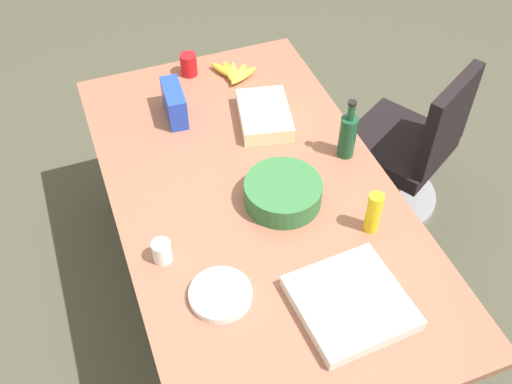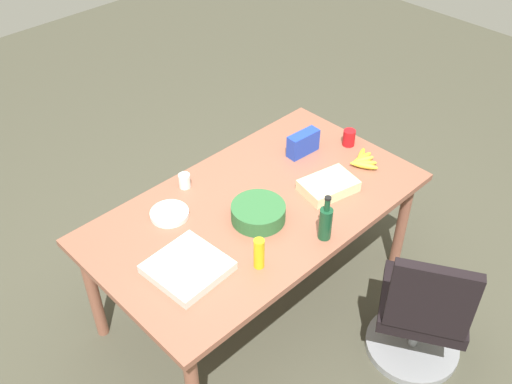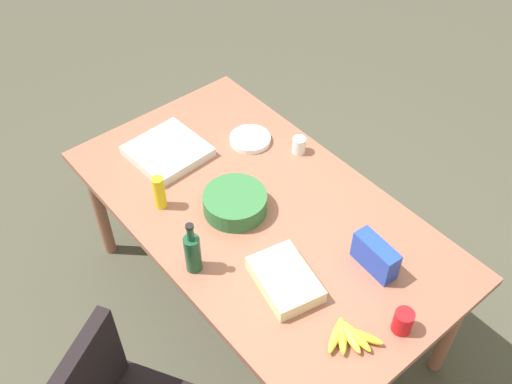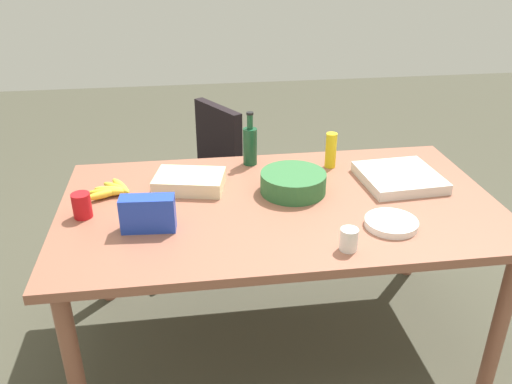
{
  "view_description": "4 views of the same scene",
  "coord_description": "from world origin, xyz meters",
  "px_view_note": "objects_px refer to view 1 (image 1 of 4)",
  "views": [
    {
      "loc": [
        -1.54,
        0.57,
        2.58
      ],
      "look_at": [
        -0.04,
        0.0,
        0.84
      ],
      "focal_mm": 42.3,
      "sensor_mm": 36.0,
      "label": 1
    },
    {
      "loc": [
        -1.79,
        -1.83,
        3.01
      ],
      "look_at": [
        0.06,
        0.07,
        0.82
      ],
      "focal_mm": 40.94,
      "sensor_mm": 36.0,
      "label": 2
    },
    {
      "loc": [
        1.46,
        -1.24,
        2.89
      ],
      "look_at": [
        -0.08,
        0.04,
        0.83
      ],
      "focal_mm": 41.32,
      "sensor_mm": 36.0,
      "label": 3
    },
    {
      "loc": [
        0.4,
        2.09,
        1.92
      ],
      "look_at": [
        0.11,
        -0.02,
        0.84
      ],
      "focal_mm": 37.16,
      "sensor_mm": 36.0,
      "label": 4
    }
  ],
  "objects_px": {
    "salad_bowl": "(283,192)",
    "red_solo_cup": "(189,65)",
    "paper_plate_stack": "(221,294)",
    "mustard_bottle": "(373,213)",
    "sheet_cake": "(264,115)",
    "banana_bunch": "(234,73)",
    "pizza_box": "(351,303)",
    "chip_bag_blue": "(174,103)",
    "paper_cup": "(162,251)",
    "office_chair": "(404,157)",
    "wine_bottle": "(348,135)",
    "conference_table": "(254,206)"
  },
  "relations": [
    {
      "from": "sheet_cake",
      "to": "paper_cup",
      "type": "bearing_deg",
      "value": 133.47
    },
    {
      "from": "salad_bowl",
      "to": "office_chair",
      "type": "bearing_deg",
      "value": -64.47
    },
    {
      "from": "conference_table",
      "to": "wine_bottle",
      "type": "bearing_deg",
      "value": -80.11
    },
    {
      "from": "wine_bottle",
      "to": "chip_bag_blue",
      "type": "height_order",
      "value": "wine_bottle"
    },
    {
      "from": "red_solo_cup",
      "to": "sheet_cake",
      "type": "distance_m",
      "value": 0.51
    },
    {
      "from": "banana_bunch",
      "to": "red_solo_cup",
      "type": "distance_m",
      "value": 0.22
    },
    {
      "from": "pizza_box",
      "to": "chip_bag_blue",
      "type": "distance_m",
      "value": 1.22
    },
    {
      "from": "conference_table",
      "to": "banana_bunch",
      "type": "height_order",
      "value": "banana_bunch"
    },
    {
      "from": "sheet_cake",
      "to": "chip_bag_blue",
      "type": "bearing_deg",
      "value": 64.25
    },
    {
      "from": "salad_bowl",
      "to": "chip_bag_blue",
      "type": "distance_m",
      "value": 0.7
    },
    {
      "from": "pizza_box",
      "to": "sheet_cake",
      "type": "relative_size",
      "value": 1.12
    },
    {
      "from": "pizza_box",
      "to": "sheet_cake",
      "type": "bearing_deg",
      "value": -8.0
    },
    {
      "from": "pizza_box",
      "to": "red_solo_cup",
      "type": "relative_size",
      "value": 3.27
    },
    {
      "from": "pizza_box",
      "to": "sheet_cake",
      "type": "xyz_separation_m",
      "value": [
        1.01,
        -0.08,
        0.01
      ]
    },
    {
      "from": "banana_bunch",
      "to": "mustard_bottle",
      "type": "height_order",
      "value": "mustard_bottle"
    },
    {
      "from": "mustard_bottle",
      "to": "pizza_box",
      "type": "xyz_separation_m",
      "value": [
        -0.28,
        0.23,
        -0.07
      ]
    },
    {
      "from": "mustard_bottle",
      "to": "red_solo_cup",
      "type": "bearing_deg",
      "value": 17.26
    },
    {
      "from": "wine_bottle",
      "to": "banana_bunch",
      "type": "relative_size",
      "value": 1.3
    },
    {
      "from": "banana_bunch",
      "to": "pizza_box",
      "type": "relative_size",
      "value": 0.61
    },
    {
      "from": "paper_cup",
      "to": "paper_plate_stack",
      "type": "relative_size",
      "value": 0.41
    },
    {
      "from": "chip_bag_blue",
      "to": "sheet_cake",
      "type": "bearing_deg",
      "value": -115.75
    },
    {
      "from": "wine_bottle",
      "to": "conference_table",
      "type": "bearing_deg",
      "value": 99.89
    },
    {
      "from": "wine_bottle",
      "to": "paper_cup",
      "type": "relative_size",
      "value": 3.14
    },
    {
      "from": "salad_bowl",
      "to": "paper_plate_stack",
      "type": "relative_size",
      "value": 1.39
    },
    {
      "from": "mustard_bottle",
      "to": "red_solo_cup",
      "type": "height_order",
      "value": "mustard_bottle"
    },
    {
      "from": "office_chair",
      "to": "pizza_box",
      "type": "bearing_deg",
      "value": 138.13
    },
    {
      "from": "sheet_cake",
      "to": "mustard_bottle",
      "type": "bearing_deg",
      "value": -168.13
    },
    {
      "from": "office_chair",
      "to": "banana_bunch",
      "type": "xyz_separation_m",
      "value": [
        0.41,
        0.8,
        0.47
      ]
    },
    {
      "from": "red_solo_cup",
      "to": "paper_plate_stack",
      "type": "relative_size",
      "value": 0.5
    },
    {
      "from": "pizza_box",
      "to": "paper_cup",
      "type": "xyz_separation_m",
      "value": [
        0.42,
        0.55,
        0.02
      ]
    },
    {
      "from": "mustard_bottle",
      "to": "paper_plate_stack",
      "type": "bearing_deg",
      "value": 98.28
    },
    {
      "from": "sheet_cake",
      "to": "paper_plate_stack",
      "type": "xyz_separation_m",
      "value": [
        -0.82,
        0.48,
        -0.02
      ]
    },
    {
      "from": "office_chair",
      "to": "wine_bottle",
      "type": "distance_m",
      "value": 0.81
    },
    {
      "from": "conference_table",
      "to": "sheet_cake",
      "type": "xyz_separation_m",
      "value": [
        0.4,
        -0.2,
        0.11
      ]
    },
    {
      "from": "paper_cup",
      "to": "wine_bottle",
      "type": "bearing_deg",
      "value": -72.82
    },
    {
      "from": "salad_bowl",
      "to": "sheet_cake",
      "type": "height_order",
      "value": "salad_bowl"
    },
    {
      "from": "chip_bag_blue",
      "to": "paper_cup",
      "type": "xyz_separation_m",
      "value": [
        -0.77,
        0.26,
        -0.03
      ]
    },
    {
      "from": "wine_bottle",
      "to": "sheet_cake",
      "type": "xyz_separation_m",
      "value": [
        0.32,
        0.25,
        -0.07
      ]
    },
    {
      "from": "office_chair",
      "to": "wine_bottle",
      "type": "xyz_separation_m",
      "value": [
        -0.27,
        0.54,
        0.55
      ]
    },
    {
      "from": "mustard_bottle",
      "to": "sheet_cake",
      "type": "height_order",
      "value": "mustard_bottle"
    },
    {
      "from": "sheet_cake",
      "to": "wine_bottle",
      "type": "bearing_deg",
      "value": -142.58
    },
    {
      "from": "conference_table",
      "to": "paper_cup",
      "type": "relative_size",
      "value": 21.89
    },
    {
      "from": "banana_bunch",
      "to": "chip_bag_blue",
      "type": "bearing_deg",
      "value": 118.09
    },
    {
      "from": "conference_table",
      "to": "pizza_box",
      "type": "relative_size",
      "value": 5.47
    },
    {
      "from": "salad_bowl",
      "to": "red_solo_cup",
      "type": "bearing_deg",
      "value": 6.67
    },
    {
      "from": "salad_bowl",
      "to": "paper_plate_stack",
      "type": "height_order",
      "value": "salad_bowl"
    },
    {
      "from": "office_chair",
      "to": "sheet_cake",
      "type": "height_order",
      "value": "office_chair"
    },
    {
      "from": "pizza_box",
      "to": "paper_cup",
      "type": "relative_size",
      "value": 4.0
    },
    {
      "from": "paper_cup",
      "to": "salad_bowl",
      "type": "bearing_deg",
      "value": -77.75
    },
    {
      "from": "conference_table",
      "to": "paper_cup",
      "type": "bearing_deg",
      "value": 114.25
    }
  ]
}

